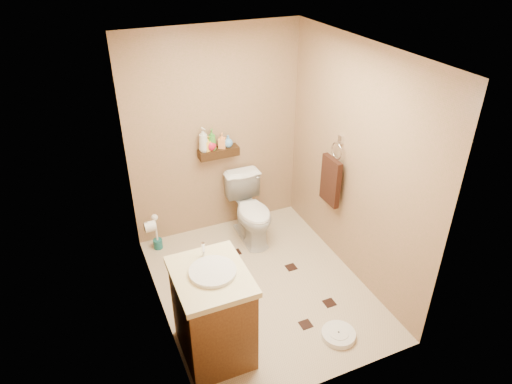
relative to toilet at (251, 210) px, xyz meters
name	(u,v)px	position (x,y,z in m)	size (l,w,h in m)	color
ground	(261,286)	(-0.25, -0.83, -0.38)	(2.50, 2.50, 0.00)	beige
wall_back	(216,135)	(-0.25, 0.42, 0.82)	(2.00, 0.04, 2.40)	#9F755B
wall_front	(336,268)	(-0.25, -2.08, 0.82)	(2.00, 0.04, 2.40)	#9F755B
wall_left	(151,210)	(-1.25, -0.83, 0.82)	(0.04, 2.50, 2.40)	#9F755B
wall_right	(354,165)	(0.75, -0.83, 0.82)	(0.04, 2.50, 2.40)	#9F755B
ceiling	(262,50)	(-0.25, -0.83, 2.02)	(2.00, 2.50, 0.02)	white
wall_shelf	(219,152)	(-0.25, 0.34, 0.64)	(0.46, 0.14, 0.10)	#36200E
floor_accents	(266,286)	(-0.20, -0.85, -0.38)	(1.13, 1.39, 0.01)	black
toilet	(251,210)	(0.00, 0.00, 0.00)	(0.42, 0.74, 0.76)	white
vanity	(213,313)	(-0.95, -1.41, 0.07)	(0.59, 0.72, 1.00)	brown
bathroom_scale	(338,335)	(0.12, -1.73, -0.35)	(0.39, 0.39, 0.06)	white
toilet_brush	(157,236)	(-1.07, 0.24, -0.22)	(0.11, 0.11, 0.46)	#175D5E
towel_ring	(331,179)	(0.66, -0.58, 0.57)	(0.12, 0.30, 0.76)	silver
toilet_paper	(150,227)	(-1.19, -0.18, 0.22)	(0.12, 0.11, 0.12)	white
bottle_a	(203,140)	(-0.42, 0.34, 0.83)	(0.11, 0.11, 0.28)	silver
bottle_b	(207,143)	(-0.38, 0.34, 0.78)	(0.08, 0.08, 0.17)	yellow
bottle_c	(211,143)	(-0.34, 0.34, 0.77)	(0.13, 0.13, 0.16)	red
bottle_d	(212,140)	(-0.32, 0.34, 0.81)	(0.09, 0.09, 0.24)	#3D8F2F
bottle_e	(222,141)	(-0.21, 0.34, 0.78)	(0.08, 0.08, 0.17)	#F99853
bottle_f	(228,141)	(-0.14, 0.34, 0.76)	(0.11, 0.11, 0.14)	#5593D6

